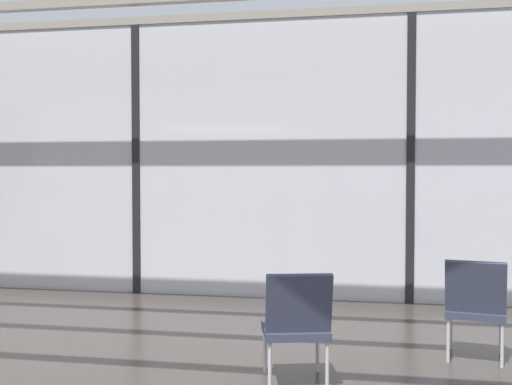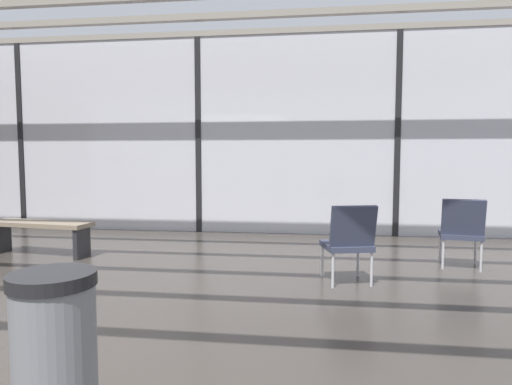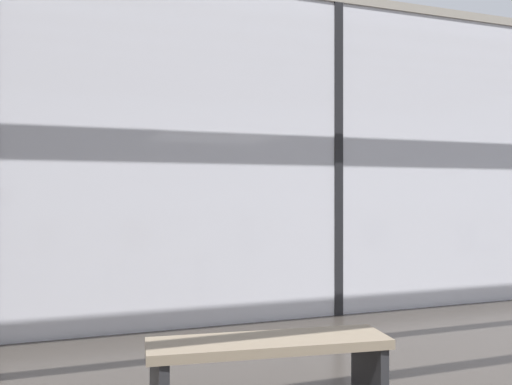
% 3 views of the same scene
% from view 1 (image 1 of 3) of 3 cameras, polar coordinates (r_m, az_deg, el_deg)
% --- Properties ---
extents(glass_curtain_wall, '(14.00, 0.08, 3.51)m').
position_cam_1_polar(glass_curtain_wall, '(8.20, -11.04, 3.01)').
color(glass_curtain_wall, silver).
rests_on(glass_curtain_wall, ground).
extents(window_mullion_1, '(0.10, 0.12, 3.51)m').
position_cam_1_polar(window_mullion_1, '(8.20, -11.04, 3.01)').
color(window_mullion_1, black).
rests_on(window_mullion_1, ground).
extents(window_mullion_2, '(0.10, 0.12, 3.51)m').
position_cam_1_polar(window_mullion_2, '(7.64, 14.21, 3.07)').
color(window_mullion_2, black).
rests_on(window_mullion_2, ground).
extents(parked_airplane, '(14.03, 4.04, 4.04)m').
position_cam_1_polar(parked_airplane, '(13.86, -2.59, 3.71)').
color(parked_airplane, '#B2BCD6').
rests_on(parked_airplane, ground).
extents(lounge_chair_0, '(0.56, 0.60, 0.87)m').
position_cam_1_polar(lounge_chair_0, '(5.55, 19.81, -9.67)').
color(lounge_chair_0, '#33384C').
rests_on(lounge_chair_0, ground).
extents(lounge_chair_3, '(0.60, 0.63, 0.87)m').
position_cam_1_polar(lounge_chair_3, '(4.65, 3.80, -11.85)').
color(lounge_chair_3, '#33384C').
rests_on(lounge_chair_3, ground).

